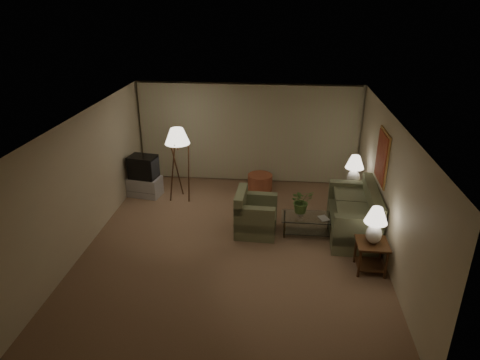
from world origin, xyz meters
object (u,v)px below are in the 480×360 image
(armchair, at_px, (256,216))
(coffee_table, at_px, (307,222))
(ottoman, at_px, (260,182))
(table_lamp_far, at_px, (354,168))
(tv_cabinet, at_px, (145,186))
(side_table_far, at_px, (352,193))
(table_lamp_near, at_px, (375,222))
(floor_lamp, at_px, (179,163))
(side_table_near, at_px, (371,251))
(vase, at_px, (301,213))
(crt_tv, at_px, (143,167))
(sofa, at_px, (353,216))

(armchair, distance_m, coffee_table, 1.11)
(ottoman, bearing_deg, table_lamp_far, -19.98)
(coffee_table, relative_size, ottoman, 1.72)
(tv_cabinet, height_order, ottoman, tv_cabinet)
(side_table_far, distance_m, table_lamp_near, 2.67)
(coffee_table, height_order, tv_cabinet, tv_cabinet)
(side_table_far, distance_m, floor_lamp, 4.28)
(tv_cabinet, bearing_deg, side_table_near, -18.49)
(floor_lamp, bearing_deg, vase, -25.57)
(armchair, relative_size, side_table_near, 1.61)
(side_table_far, xyz_separation_m, table_lamp_near, (0.00, -2.60, 0.63))
(side_table_far, distance_m, table_lamp_far, 0.64)
(armchair, relative_size, coffee_table, 0.87)
(table_lamp_near, distance_m, coffee_table, 1.84)
(armchair, distance_m, crt_tv, 3.40)
(vase, bearing_deg, crt_tv, 158.42)
(floor_lamp, distance_m, ottoman, 2.25)
(armchair, height_order, side_table_near, armchair)
(armchair, distance_m, floor_lamp, 2.56)
(vase, bearing_deg, table_lamp_far, 46.82)
(table_lamp_far, height_order, ottoman, table_lamp_far)
(vase, bearing_deg, floor_lamp, 154.43)
(table_lamp_near, bearing_deg, tv_cabinet, 151.65)
(coffee_table, bearing_deg, table_lamp_far, 50.39)
(table_lamp_near, xyz_separation_m, floor_lamp, (-4.24, 2.67, -0.05))
(tv_cabinet, distance_m, vase, 4.24)
(table_lamp_near, bearing_deg, floor_lamp, 147.77)
(sofa, height_order, vase, sofa)
(table_lamp_far, xyz_separation_m, vase, (-1.27, -1.35, -0.55))
(tv_cabinet, bearing_deg, side_table_far, 7.60)
(side_table_near, xyz_separation_m, side_table_far, (-0.00, 2.60, -0.02))
(sofa, height_order, side_table_far, sofa)
(tv_cabinet, bearing_deg, floor_lamp, 1.92)
(tv_cabinet, bearing_deg, vase, -11.72)
(floor_lamp, bearing_deg, crt_tv, 172.06)
(floor_lamp, bearing_deg, table_lamp_near, -32.23)
(crt_tv, height_order, vase, crt_tv)
(tv_cabinet, relative_size, floor_lamp, 0.47)
(ottoman, bearing_deg, sofa, -44.49)
(crt_tv, bearing_deg, table_lamp_far, 7.60)
(side_table_near, height_order, tv_cabinet, side_table_near)
(table_lamp_near, height_order, coffee_table, table_lamp_near)
(tv_cabinet, xyz_separation_m, ottoman, (2.94, 0.62, -0.03))
(side_table_far, relative_size, ottoman, 0.93)
(coffee_table, bearing_deg, ottoman, 117.73)
(armchair, distance_m, side_table_near, 2.53)
(table_lamp_near, height_order, tv_cabinet, table_lamp_near)
(sofa, xyz_separation_m, floor_lamp, (-4.09, 1.32, 0.55))
(sofa, distance_m, table_lamp_far, 1.40)
(armchair, distance_m, ottoman, 2.21)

